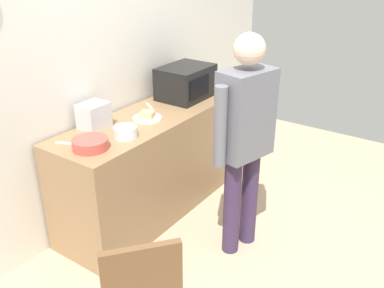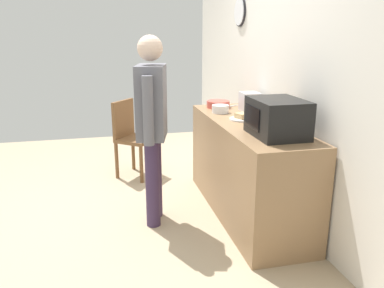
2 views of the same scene
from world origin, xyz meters
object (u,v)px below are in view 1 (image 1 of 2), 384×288
object	(u,v)px
microwave	(186,82)
sandwich_plate	(147,117)
cereal_bowl	(90,144)
spoon_utensil	(66,143)
toaster	(94,116)
fork_utensil	(149,106)
salad_bowl	(126,132)
person_standing	(245,133)

from	to	relation	value
microwave	sandwich_plate	world-z (taller)	microwave
cereal_bowl	spoon_utensil	bearing A→B (deg)	102.40
toaster	fork_utensil	distance (m)	0.63
microwave	spoon_utensil	world-z (taller)	microwave
cereal_bowl	toaster	size ratio (longest dim) A/B	1.16
microwave	toaster	bearing A→B (deg)	170.70
salad_bowl	cereal_bowl	world-z (taller)	salad_bowl
person_standing	sandwich_plate	bearing A→B (deg)	93.80
fork_utensil	spoon_utensil	bearing A→B (deg)	-178.72
toaster	person_standing	xyz separation A→B (m)	(0.43, -1.10, -0.03)
microwave	toaster	xyz separation A→B (m)	(-1.00, 0.16, -0.05)
sandwich_plate	person_standing	world-z (taller)	person_standing
sandwich_plate	spoon_utensil	bearing A→B (deg)	166.70
microwave	person_standing	world-z (taller)	person_standing
microwave	sandwich_plate	size ratio (longest dim) A/B	2.07
fork_utensil	spoon_utensil	xyz separation A→B (m)	(-0.95, -0.02, 0.00)
sandwich_plate	fork_utensil	world-z (taller)	sandwich_plate
person_standing	toaster	bearing A→B (deg)	111.53
cereal_bowl	toaster	bearing A→B (deg)	42.22
cereal_bowl	person_standing	distance (m)	1.10
cereal_bowl	fork_utensil	xyz separation A→B (m)	(0.91, 0.23, -0.03)
microwave	cereal_bowl	world-z (taller)	microwave
sandwich_plate	person_standing	size ratio (longest dim) A/B	0.14
spoon_utensil	person_standing	world-z (taller)	person_standing
person_standing	microwave	bearing A→B (deg)	58.46
toaster	salad_bowl	bearing A→B (deg)	-89.44
microwave	fork_utensil	bearing A→B (deg)	161.29
toaster	fork_utensil	xyz separation A→B (m)	(0.62, -0.03, -0.10)
microwave	cereal_bowl	bearing A→B (deg)	-175.73
microwave	cereal_bowl	distance (m)	1.30
sandwich_plate	person_standing	xyz separation A→B (m)	(0.06, -0.87, 0.05)
cereal_bowl	sandwich_plate	bearing A→B (deg)	3.27
toaster	sandwich_plate	bearing A→B (deg)	-30.77
salad_bowl	fork_utensil	size ratio (longest dim) A/B	1.04
salad_bowl	cereal_bowl	bearing A→B (deg)	167.41
sandwich_plate	fork_utensil	distance (m)	0.31
spoon_utensil	microwave	bearing A→B (deg)	-4.64
toaster	person_standing	bearing A→B (deg)	-68.47
microwave	cereal_bowl	xyz separation A→B (m)	(-1.29, -0.10, -0.11)
salad_bowl	toaster	bearing A→B (deg)	90.56
salad_bowl	fork_utensil	distance (m)	0.68
salad_bowl	microwave	bearing A→B (deg)	9.15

